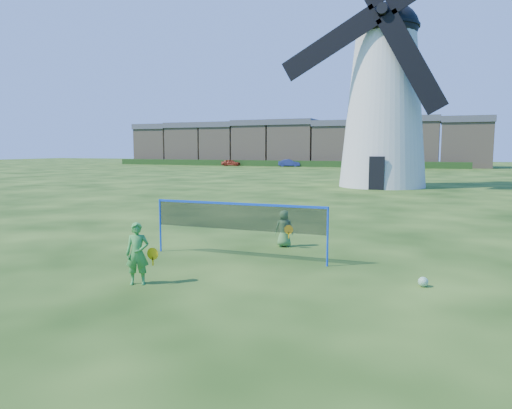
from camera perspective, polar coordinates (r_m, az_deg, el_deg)
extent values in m
plane|color=black|center=(12.97, -1.64, -6.80)|extent=(220.00, 220.00, 0.00)
ellipsoid|color=black|center=(40.48, 15.25, 19.65)|extent=(4.82, 4.82, 3.61)
cylinder|color=black|center=(40.48, 15.25, 19.65)|extent=(5.00, 5.00, 0.20)
cube|color=black|center=(36.19, 14.16, 3.63)|extent=(1.12, 0.13, 2.45)
cube|color=black|center=(36.91, 14.49, 10.44)|extent=(0.78, 0.13, 1.00)
cube|color=black|center=(37.85, 14.75, 15.77)|extent=(0.67, 0.13, 0.89)
cylinder|color=black|center=(38.39, 14.88, 21.43)|extent=(0.78, 1.34, 0.78)
cylinder|color=black|center=(43.41, 15.71, 20.09)|extent=(2.45, 0.13, 2.45)
cylinder|color=black|center=(42.87, 15.63, 20.27)|extent=(0.16, 2.01, 0.16)
cube|color=black|center=(38.26, 8.78, 18.34)|extent=(7.57, 0.11, 5.18)
cube|color=black|center=(37.12, 18.04, 15.85)|extent=(5.18, 0.11, 7.57)
cylinder|color=blue|center=(14.38, -11.32, -2.45)|extent=(0.05, 0.05, 1.55)
cylinder|color=blue|center=(12.45, 8.52, -3.80)|extent=(0.05, 0.05, 1.55)
cube|color=black|center=(13.16, -2.14, -1.51)|extent=(5.00, 0.02, 0.70)
cube|color=blue|center=(13.11, -2.14, 0.09)|extent=(5.00, 0.02, 0.06)
imported|color=green|center=(11.02, -13.93, -5.70)|extent=(0.60, 0.52, 1.40)
cylinder|color=yellow|center=(11.01, -12.19, -5.75)|extent=(0.28, 0.02, 0.28)
cube|color=yellow|center=(11.05, -12.17, -6.61)|extent=(0.03, 0.02, 0.20)
imported|color=#518D44|center=(14.82, 3.36, -2.86)|extent=(0.65, 0.55, 1.14)
cylinder|color=yellow|center=(14.55, 3.92, -3.00)|extent=(0.28, 0.02, 0.28)
cube|color=yellow|center=(14.57, 3.91, -3.65)|extent=(0.03, 0.02, 0.20)
sphere|color=green|center=(11.27, 19.27, -8.68)|extent=(0.22, 0.22, 0.22)
cube|color=gray|center=(99.29, -11.44, 6.76)|extent=(6.76, 8.00, 6.77)
cube|color=#4C4C54|center=(99.38, -11.49, 9.00)|extent=(7.06, 8.40, 1.00)
cube|color=gray|center=(95.57, -7.75, 6.88)|extent=(7.15, 8.00, 6.90)
cube|color=#4C4C54|center=(95.67, -7.78, 9.24)|extent=(7.45, 8.40, 1.00)
cube|color=gray|center=(92.39, -3.92, 6.93)|extent=(6.24, 8.00, 6.90)
cube|color=#4C4C54|center=(92.49, -3.94, 9.38)|extent=(6.54, 8.40, 1.00)
cube|color=gray|center=(89.74, -0.01, 7.01)|extent=(6.59, 8.00, 7.08)
cube|color=#4C4C54|center=(89.85, -0.01, 9.59)|extent=(6.89, 8.40, 1.00)
cube|color=gray|center=(87.30, 4.61, 7.01)|extent=(7.78, 8.00, 7.11)
cube|color=#4C4C54|center=(87.42, 4.64, 9.67)|extent=(8.08, 8.40, 1.00)
cube|color=gray|center=(85.46, 9.42, 6.83)|extent=(6.46, 8.00, 6.74)
cube|color=#4C4C54|center=(85.57, 9.47, 9.42)|extent=(6.76, 8.40, 1.00)
cube|color=gray|center=(84.32, 13.98, 6.67)|extent=(6.55, 8.00, 6.60)
cube|color=#4C4C54|center=(84.42, 14.05, 9.25)|extent=(6.85, 8.40, 1.00)
cube|color=gray|center=(83.71, 18.69, 6.74)|extent=(6.61, 8.00, 7.23)
cube|color=#4C4C54|center=(83.84, 18.79, 9.55)|extent=(6.91, 8.40, 1.00)
cube|color=gray|center=(83.68, 23.70, 6.45)|extent=(7.36, 8.00, 6.99)
cube|color=#4C4C54|center=(83.80, 23.83, 9.18)|extent=(7.66, 8.40, 1.00)
cube|color=#193814|center=(82.19, 2.15, 4.92)|extent=(62.00, 0.80, 1.00)
imported|color=maroon|center=(83.44, -3.00, 4.98)|extent=(3.42, 1.66, 1.12)
imported|color=navy|center=(80.97, 3.99, 4.95)|extent=(3.84, 1.98, 1.20)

